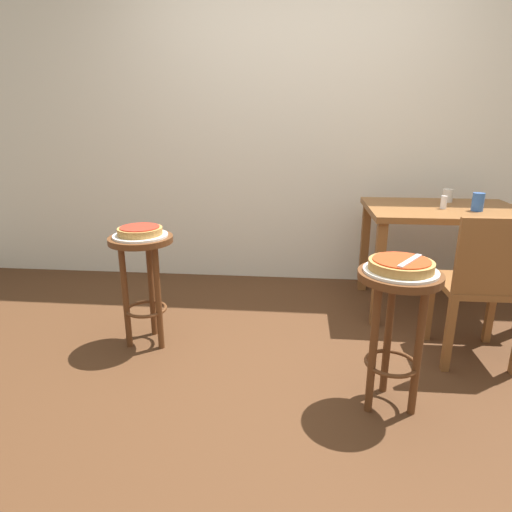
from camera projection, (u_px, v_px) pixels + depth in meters
ground_plane at (288, 382)px, 2.29m from camera, size 6.00×6.00×0.00m
back_wall at (298, 94)px, 3.41m from camera, size 6.00×0.10×3.00m
stool_foreground at (397, 310)px, 1.96m from camera, size 0.37×0.37×0.67m
serving_plate_foreground at (401, 271)px, 1.91m from camera, size 0.32×0.32×0.01m
pizza_foreground at (401, 265)px, 1.90m from camera, size 0.28×0.28×0.05m
stool_middle at (143, 266)px, 2.55m from camera, size 0.37×0.37×0.67m
serving_plate_middle at (140, 236)px, 2.50m from camera, size 0.31×0.31×0.01m
pizza_middle at (140, 231)px, 2.49m from camera, size 0.25×0.25×0.05m
dining_table at (442, 223)px, 3.01m from camera, size 1.02×0.75×0.74m
cup_near_edge at (478, 202)px, 2.84m from camera, size 0.07×0.07×0.12m
cup_far_edge at (448, 195)px, 3.16m from camera, size 0.07×0.07×0.09m
condiment_shaker at (444, 202)px, 2.92m from camera, size 0.04×0.04×0.09m
wooden_chair at (483, 284)px, 2.35m from camera, size 0.40×0.40×0.85m
pizza_server_knife at (410, 261)px, 1.87m from camera, size 0.14×0.20×0.01m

